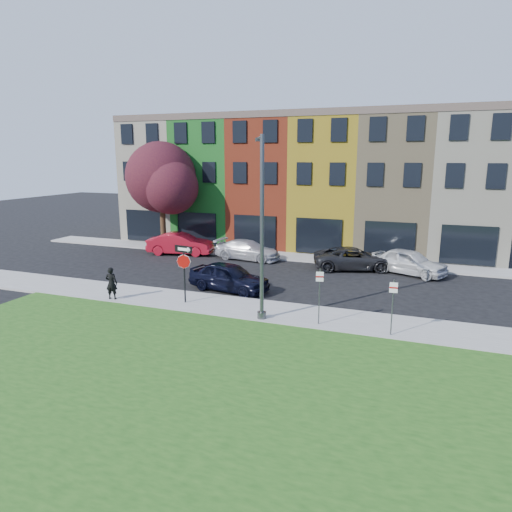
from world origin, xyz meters
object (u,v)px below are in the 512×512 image
at_px(stop_sign, 184,262).
at_px(man, 111,283).
at_px(sedan_near, 229,277).
at_px(street_lamp, 262,229).

bearing_deg(stop_sign, man, -157.53).
distance_m(sedan_near, street_lamp, 5.90).
bearing_deg(stop_sign, street_lamp, 1.93).
height_order(man, street_lamp, street_lamp).
relative_size(man, street_lamp, 0.21).
height_order(stop_sign, man, stop_sign).
xyz_separation_m(stop_sign, man, (-3.73, -0.81, -1.21)).
distance_m(stop_sign, man, 4.01).
bearing_deg(sedan_near, stop_sign, 171.35).
distance_m(stop_sign, sedan_near, 3.48).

